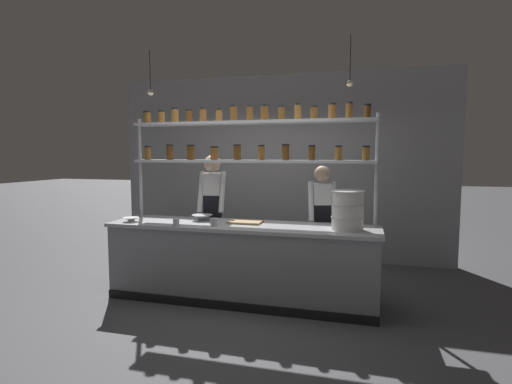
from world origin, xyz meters
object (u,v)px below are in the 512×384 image
(container_stack, at_px, (348,210))
(prep_bowl_near_left, at_px, (202,218))
(cutting_board, at_px, (245,222))
(spice_shelf_unit, at_px, (248,143))
(chef_center, at_px, (322,219))
(prep_bowl_center_front, at_px, (131,220))
(serving_cup_by_board, at_px, (214,222))
(serving_cup_front, at_px, (176,222))
(chef_left, at_px, (213,209))

(container_stack, relative_size, prep_bowl_near_left, 1.65)
(container_stack, relative_size, cutting_board, 1.08)
(spice_shelf_unit, bearing_deg, chef_center, 19.11)
(prep_bowl_center_front, bearing_deg, prep_bowl_near_left, 21.19)
(cutting_board, bearing_deg, spice_shelf_unit, 98.51)
(spice_shelf_unit, distance_m, chef_center, 1.36)
(cutting_board, distance_m, serving_cup_by_board, 0.41)
(chef_center, xyz_separation_m, prep_bowl_center_front, (-2.26, -0.82, 0.03))
(spice_shelf_unit, distance_m, serving_cup_by_board, 1.09)
(container_stack, height_order, serving_cup_by_board, container_stack)
(spice_shelf_unit, height_order, container_stack, spice_shelf_unit)
(serving_cup_front, bearing_deg, prep_bowl_center_front, 168.44)
(chef_center, relative_size, serving_cup_front, 18.59)
(chef_left, height_order, serving_cup_front, chef_left)
(container_stack, relative_size, prep_bowl_center_front, 2.25)
(container_stack, distance_m, prep_bowl_center_front, 2.62)
(spice_shelf_unit, relative_size, prep_bowl_center_front, 16.18)
(spice_shelf_unit, relative_size, chef_left, 1.79)
(prep_bowl_near_left, relative_size, prep_bowl_center_front, 1.37)
(chef_left, height_order, prep_bowl_center_front, chef_left)
(chef_left, distance_m, serving_cup_by_board, 0.81)
(container_stack, xyz_separation_m, prep_bowl_center_front, (-2.61, -0.14, -0.19))
(spice_shelf_unit, xyz_separation_m, prep_bowl_center_front, (-1.36, -0.50, -0.94))
(prep_bowl_near_left, distance_m, serving_cup_front, 0.47)
(spice_shelf_unit, bearing_deg, cutting_board, -81.49)
(container_stack, distance_m, prep_bowl_near_left, 1.81)
(spice_shelf_unit, height_order, serving_cup_by_board, spice_shelf_unit)
(chef_left, height_order, container_stack, chef_left)
(spice_shelf_unit, bearing_deg, prep_bowl_center_front, -159.62)
(serving_cup_front, bearing_deg, prep_bowl_near_left, 73.67)
(chef_left, relative_size, prep_bowl_center_front, 9.04)
(container_stack, bearing_deg, chef_left, 162.22)
(spice_shelf_unit, relative_size, prep_bowl_near_left, 11.83)
(chef_left, height_order, serving_cup_by_board, chef_left)
(prep_bowl_center_front, bearing_deg, container_stack, 3.16)
(chef_center, relative_size, container_stack, 3.70)
(prep_bowl_near_left, bearing_deg, container_stack, -5.49)
(container_stack, bearing_deg, serving_cup_front, -171.62)
(spice_shelf_unit, xyz_separation_m, chef_left, (-0.56, 0.22, -0.88))
(spice_shelf_unit, bearing_deg, container_stack, -16.13)
(chef_left, bearing_deg, prep_bowl_center_front, -146.23)
(cutting_board, bearing_deg, serving_cup_by_board, -133.65)
(serving_cup_by_board, bearing_deg, container_stack, 6.33)
(container_stack, bearing_deg, prep_bowl_center_front, -176.84)
(chef_center, distance_m, cutting_board, 1.02)
(prep_bowl_near_left, bearing_deg, serving_cup_by_board, -49.19)
(spice_shelf_unit, distance_m, serving_cup_front, 1.31)
(spice_shelf_unit, height_order, prep_bowl_center_front, spice_shelf_unit)
(cutting_board, bearing_deg, prep_bowl_near_left, 176.03)
(chef_center, bearing_deg, cutting_board, -161.01)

